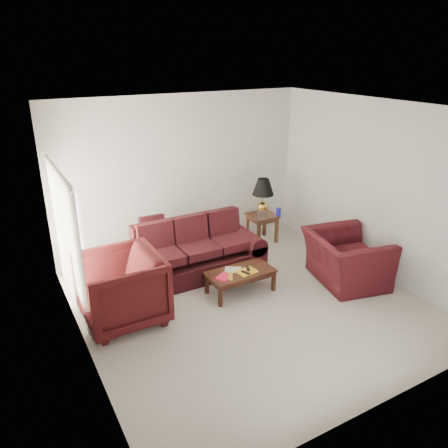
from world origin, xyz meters
name	(u,v)px	position (x,y,z in m)	size (l,w,h in m)	color
floor	(250,303)	(0.00, 0.00, 0.00)	(5.00, 5.00, 0.00)	beige
blinds	(66,242)	(-2.42, 1.30, 1.08)	(0.10, 2.00, 2.16)	silver
sofa	(196,250)	(-0.32, 1.27, 0.48)	(2.37, 1.02, 0.97)	black
throw_pillow	(152,228)	(-0.86, 1.93, 0.76)	(0.46, 0.13, 0.46)	black
end_table	(262,228)	(1.50, 1.93, 0.29)	(0.54, 0.54, 0.59)	#4C371A
table_lamp	(263,196)	(1.53, 1.99, 0.96)	(0.44, 0.44, 0.74)	gold
clock	(262,215)	(1.37, 1.76, 0.67)	(0.16, 0.06, 0.16)	silver
blue_canister	(278,212)	(1.75, 1.72, 0.67)	(0.10, 0.10, 0.16)	#1B1CB4
picture_frame	(248,209)	(1.30, 2.16, 0.67)	(0.13, 0.02, 0.16)	#B0B0B4
floor_lamp	(77,239)	(-2.16, 2.01, 0.80)	(0.26, 0.26, 1.60)	silver
armchair_left	(121,289)	(-1.87, 0.52, 0.52)	(1.12, 1.15, 1.05)	#3B0D0F
armchair_right	(346,259)	(1.80, -0.17, 0.42)	(1.31, 1.14, 0.85)	#3B0D12
coffee_table	(240,281)	(0.04, 0.38, 0.19)	(1.10, 0.55, 0.38)	black
magazine_red	(224,277)	(-0.29, 0.33, 0.39)	(0.25, 0.19, 0.01)	red
magazine_white	(233,270)	(-0.04, 0.47, 0.39)	(0.27, 0.20, 0.02)	beige
magazine_orange	(247,272)	(0.11, 0.30, 0.39)	(0.31, 0.23, 0.02)	gold
remote_a	(246,273)	(0.06, 0.25, 0.41)	(0.05, 0.16, 0.02)	black
remote_b	(248,268)	(0.17, 0.36, 0.41)	(0.05, 0.17, 0.02)	black
yellow_glass	(230,276)	(-0.24, 0.22, 0.45)	(0.07, 0.07, 0.13)	yellow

